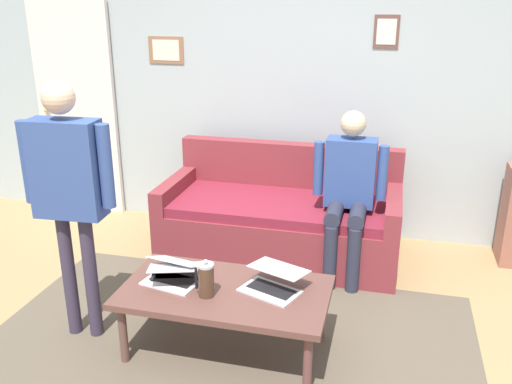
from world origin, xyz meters
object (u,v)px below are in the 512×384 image
object	(u,v)px
laptop_left	(176,271)
french_press	(206,280)
interior_door	(77,110)
coffee_table	(225,295)
person_standing	(68,181)
person_seated	(349,186)
laptop_right	(174,274)
laptop_center	(273,283)
couch	(281,219)

from	to	relation	value
laptop_left	french_press	distance (m)	0.31
interior_door	coffee_table	distance (m)	2.94
interior_door	person_standing	distance (m)	2.32
laptop_left	person_standing	world-z (taller)	person_standing
interior_door	person_seated	bearing A→B (deg)	164.48
laptop_right	person_standing	xyz separation A→B (m)	(0.60, 0.09, 0.58)
laptop_left	laptop_right	distance (m)	0.04
interior_door	person_standing	bearing A→B (deg)	120.37
french_press	laptop_left	bearing A→B (deg)	-31.65
laptop_right	french_press	size ratio (longest dim) A/B	1.62
laptop_right	french_press	distance (m)	0.29
laptop_center	person_standing	bearing A→B (deg)	5.96
laptop_left	person_seated	world-z (taller)	person_seated
coffee_table	person_standing	xyz separation A→B (m)	(0.93, 0.06, 0.67)
interior_door	couch	size ratio (longest dim) A/B	1.06
laptop_center	laptop_right	distance (m)	0.61
interior_door	french_press	xyz separation A→B (m)	(-2.03, 2.04, -0.50)
laptop_left	laptop_center	distance (m)	0.62
french_press	person_standing	size ratio (longest dim) A/B	0.14
interior_door	laptop_right	distance (m)	2.67
laptop_left	person_standing	bearing A→B (deg)	11.76
couch	laptop_center	world-z (taller)	couch
couch	person_seated	xyz separation A→B (m)	(-0.56, 0.23, 0.42)
couch	french_press	xyz separation A→B (m)	(0.13, 1.51, 0.22)
french_press	person_standing	distance (m)	1.00
laptop_left	person_standing	xyz separation A→B (m)	(0.59, 0.12, 0.58)
person_seated	interior_door	bearing A→B (deg)	-15.52
laptop_left	couch	bearing A→B (deg)	-105.94
laptop_center	french_press	bearing A→B (deg)	24.08
laptop_center	interior_door	bearing A→B (deg)	-38.17
coffee_table	person_seated	xyz separation A→B (m)	(-0.61, -1.19, 0.35)
interior_door	couch	xyz separation A→B (m)	(-2.15, 0.53, -0.72)
french_press	coffee_table	bearing A→B (deg)	-131.00
person_standing	laptop_left	bearing A→B (deg)	-168.24
laptop_center	person_standing	world-z (taller)	person_standing
laptop_left	interior_door	bearing A→B (deg)	-46.74
person_standing	person_seated	world-z (taller)	person_standing
coffee_table	couch	bearing A→B (deg)	-91.88
coffee_table	interior_door	bearing A→B (deg)	-42.67
coffee_table	laptop_right	xyz separation A→B (m)	(0.33, -0.03, 0.08)
coffee_table	laptop_right	world-z (taller)	laptop_right
couch	laptop_right	xyz separation A→B (m)	(0.38, 1.39, 0.16)
coffee_table	person_standing	world-z (taller)	person_standing
couch	coffee_table	distance (m)	1.42
laptop_left	person_standing	distance (m)	0.84
coffee_table	french_press	world-z (taller)	french_press
laptop_left	coffee_table	bearing A→B (deg)	169.34
person_standing	laptop_right	bearing A→B (deg)	-171.88
interior_door	french_press	world-z (taller)	interior_door
laptop_center	laptop_right	bearing A→B (deg)	3.84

